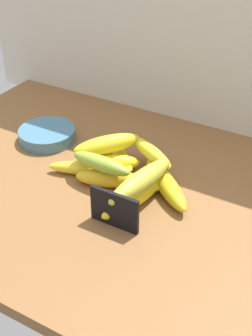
{
  "coord_description": "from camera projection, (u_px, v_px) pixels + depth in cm",
  "views": [
    {
      "loc": [
        46.62,
        -72.7,
        67.17
      ],
      "look_at": [
        4.06,
        2.0,
        8.0
      ],
      "focal_mm": 49.34,
      "sensor_mm": 36.0,
      "label": 1
    }
  ],
  "objects": [
    {
      "name": "banana_10",
      "position": [
        151.0,
        152.0,
        1.09
      ],
      "size": [
        15.07,
        10.2,
        3.33
      ],
      "primitive_type": "ellipsoid",
      "rotation": [
        0.0,
        0.0,
        5.79
      ],
      "color": "gold",
      "rests_on": "banana_3"
    },
    {
      "name": "banana_8",
      "position": [
        101.0,
        164.0,
        1.04
      ],
      "size": [
        15.24,
        4.22,
        3.65
      ],
      "primitive_type": "ellipsoid",
      "rotation": [
        0.0,
        0.0,
        3.1
      ],
      "color": "#8DAE36",
      "rests_on": "banana_1"
    },
    {
      "name": "banana_7",
      "position": [
        137.0,
        181.0,
        1.06
      ],
      "size": [
        17.99,
        8.76,
        3.24
      ],
      "primitive_type": "ellipsoid",
      "rotation": [
        0.0,
        0.0,
        3.47
      ],
      "color": "#98B72A",
      "rests_on": "counter_top"
    },
    {
      "name": "banana_2",
      "position": [
        108.0,
        163.0,
        1.11
      ],
      "size": [
        15.23,
        11.36,
        4.39
      ],
      "primitive_type": "ellipsoid",
      "rotation": [
        0.0,
        0.0,
        3.67
      ],
      "color": "yellow",
      "rests_on": "counter_top"
    },
    {
      "name": "banana_3",
      "position": [
        155.0,
        167.0,
        1.1
      ],
      "size": [
        12.26,
        17.8,
        3.8
      ],
      "primitive_type": "ellipsoid",
      "rotation": [
        0.0,
        0.0,
        5.22
      ],
      "color": "yellow",
      "rests_on": "counter_top"
    },
    {
      "name": "banana_11",
      "position": [
        107.0,
        144.0,
        1.1
      ],
      "size": [
        13.66,
        15.81,
        4.37
      ],
      "primitive_type": "ellipsoid",
      "rotation": [
        0.0,
        0.0,
        4.05
      ],
      "color": "yellow",
      "rests_on": "banana_2"
    },
    {
      "name": "counter_top",
      "position": [
        107.0,
        190.0,
        1.08
      ],
      "size": [
        110.0,
        76.0,
        3.0
      ],
      "primitive_type": "cube",
      "color": "brown",
      "rests_on": "ground"
    },
    {
      "name": "chalkboard_sign",
      "position": [
        115.0,
        211.0,
        0.94
      ],
      "size": [
        11.0,
        1.8,
        8.4
      ],
      "color": "black",
      "rests_on": "counter_top"
    },
    {
      "name": "banana_0",
      "position": [
        168.0,
        186.0,
        1.03
      ],
      "size": [
        16.38,
        15.28,
        4.3
      ],
      "primitive_type": "ellipsoid",
      "rotation": [
        0.0,
        0.0,
        2.41
      ],
      "color": "gold",
      "rests_on": "counter_top"
    },
    {
      "name": "fruit_bowl",
      "position": [
        47.0,
        135.0,
        1.23
      ],
      "size": [
        15.1,
        15.1,
        3.26
      ],
      "primitive_type": "cylinder",
      "color": "teal",
      "rests_on": "counter_top"
    },
    {
      "name": "banana_9",
      "position": [
        141.0,
        181.0,
        0.98
      ],
      "size": [
        7.87,
        20.75,
        4.31
      ],
      "primitive_type": "ellipsoid",
      "rotation": [
        0.0,
        0.0,
        4.53
      ],
      "color": "gold",
      "rests_on": "banana_5"
    },
    {
      "name": "banana_5",
      "position": [
        133.0,
        198.0,
        1.0
      ],
      "size": [
        8.72,
        18.87,
        4.09
      ],
      "primitive_type": "ellipsoid",
      "rotation": [
        0.0,
        0.0,
        4.45
      ],
      "color": "yellow",
      "rests_on": "counter_top"
    },
    {
      "name": "back_wall",
      "position": [
        184.0,
        5.0,
        1.17
      ],
      "size": [
        130.0,
        2.0,
        70.0
      ],
      "primitive_type": "cube",
      "color": "beige",
      "rests_on": "ground"
    },
    {
      "name": "banana_6",
      "position": [
        89.0,
        169.0,
        1.1
      ],
      "size": [
        19.49,
        10.99,
        3.46
      ],
      "primitive_type": "ellipsoid",
      "rotation": [
        0.0,
        0.0,
        3.55
      ],
      "color": "yellow",
      "rests_on": "counter_top"
    },
    {
      "name": "banana_4",
      "position": [
        120.0,
        153.0,
        1.16
      ],
      "size": [
        14.71,
        13.47,
        3.25
      ],
      "primitive_type": "ellipsoid",
      "rotation": [
        0.0,
        0.0,
        2.42
      ],
      "color": "yellow",
      "rests_on": "counter_top"
    },
    {
      "name": "banana_1",
      "position": [
        110.0,
        177.0,
        1.06
      ],
      "size": [
        15.99,
        9.86,
        4.33
      ],
      "primitive_type": "ellipsoid",
      "rotation": [
        0.0,
        0.0,
        3.53
      ],
      "color": "gold",
      "rests_on": "counter_top"
    }
  ]
}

